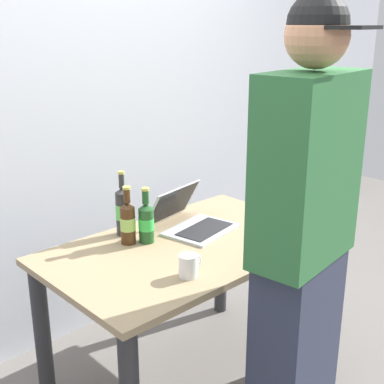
{
  "coord_description": "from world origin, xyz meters",
  "views": [
    {
      "loc": [
        -1.52,
        -1.66,
        1.74
      ],
      "look_at": [
        0.04,
        0.0,
        0.99
      ],
      "focal_mm": 48.85,
      "sensor_mm": 36.0,
      "label": 1
    }
  ],
  "objects_px": {
    "coffee_mug": "(189,265)",
    "person_figure": "(302,245)",
    "beer_bottle_dark": "(123,210)",
    "laptop": "(191,220)",
    "beer_bottle_amber": "(128,221)",
    "beer_bottle_green": "(146,222)"
  },
  "relations": [
    {
      "from": "beer_bottle_amber",
      "to": "person_figure",
      "type": "xyz_separation_m",
      "value": [
        0.2,
        -0.83,
        0.09
      ]
    },
    {
      "from": "laptop",
      "to": "beer_bottle_dark",
      "type": "height_order",
      "value": "beer_bottle_dark"
    },
    {
      "from": "laptop",
      "to": "coffee_mug",
      "type": "xyz_separation_m",
      "value": [
        -0.36,
        -0.38,
        0.0
      ]
    },
    {
      "from": "person_figure",
      "to": "coffee_mug",
      "type": "height_order",
      "value": "person_figure"
    },
    {
      "from": "laptop",
      "to": "beer_bottle_green",
      "type": "bearing_deg",
      "value": 176.5
    },
    {
      "from": "beer_bottle_green",
      "to": "coffee_mug",
      "type": "relative_size",
      "value": 2.37
    },
    {
      "from": "coffee_mug",
      "to": "beer_bottle_dark",
      "type": "bearing_deg",
      "value": 82.85
    },
    {
      "from": "laptop",
      "to": "beer_bottle_dark",
      "type": "bearing_deg",
      "value": 150.61
    },
    {
      "from": "laptop",
      "to": "coffee_mug",
      "type": "relative_size",
      "value": 3.74
    },
    {
      "from": "coffee_mug",
      "to": "person_figure",
      "type": "bearing_deg",
      "value": -60.48
    },
    {
      "from": "beer_bottle_amber",
      "to": "laptop",
      "type": "bearing_deg",
      "value": -10.43
    },
    {
      "from": "beer_bottle_amber",
      "to": "beer_bottle_green",
      "type": "height_order",
      "value": "beer_bottle_amber"
    },
    {
      "from": "beer_bottle_green",
      "to": "beer_bottle_dark",
      "type": "bearing_deg",
      "value": 99.41
    },
    {
      "from": "person_figure",
      "to": "laptop",
      "type": "bearing_deg",
      "value": 79.32
    },
    {
      "from": "beer_bottle_dark",
      "to": "beer_bottle_amber",
      "type": "xyz_separation_m",
      "value": [
        -0.05,
        -0.1,
        -0.02
      ]
    },
    {
      "from": "laptop",
      "to": "beer_bottle_amber",
      "type": "xyz_separation_m",
      "value": [
        -0.34,
        0.06,
        0.07
      ]
    },
    {
      "from": "beer_bottle_dark",
      "to": "laptop",
      "type": "bearing_deg",
      "value": -29.39
    },
    {
      "from": "person_figure",
      "to": "beer_bottle_amber",
      "type": "bearing_deg",
      "value": 103.48
    },
    {
      "from": "beer_bottle_green",
      "to": "person_figure",
      "type": "bearing_deg",
      "value": -80.81
    },
    {
      "from": "laptop",
      "to": "coffee_mug",
      "type": "bearing_deg",
      "value": -133.96
    },
    {
      "from": "laptop",
      "to": "beer_bottle_dark",
      "type": "relative_size",
      "value": 1.32
    },
    {
      "from": "laptop",
      "to": "beer_bottle_dark",
      "type": "distance_m",
      "value": 0.35
    }
  ]
}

